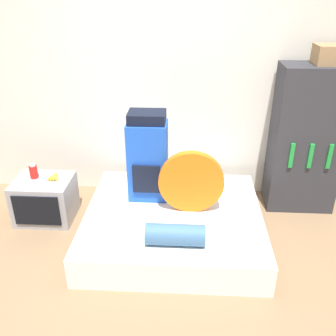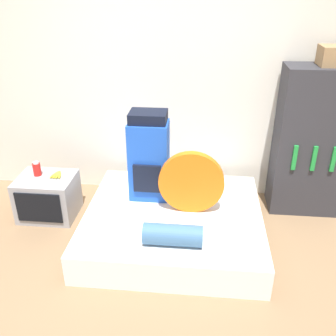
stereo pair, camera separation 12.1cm
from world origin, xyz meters
The scene contains 11 objects.
ground_plane centered at (0.00, 0.00, 0.00)m, with size 16.00×16.00×0.00m, color #846647.
wall_back centered at (0.00, 1.73, 1.30)m, with size 8.00×0.05×2.60m.
bed centered at (0.19, 0.79, 0.14)m, with size 1.64×1.51×0.28m.
backpack centered at (-0.07, 1.06, 0.71)m, with size 0.37×0.31×0.87m.
tent_bag centered at (0.35, 0.82, 0.58)m, with size 0.60×0.07×0.60m.
sleeping_roll centered at (0.23, 0.31, 0.37)m, with size 0.49×0.18×0.18m.
television centered at (-1.13, 1.03, 0.22)m, with size 0.57×0.47×0.44m.
canister centered at (-1.23, 1.08, 0.51)m, with size 0.08×0.08×0.15m.
banana_bunch centered at (-1.02, 1.09, 0.45)m, with size 0.12×0.17×0.03m.
bookshelf centered at (1.52, 1.46, 0.76)m, with size 0.69×0.41×1.52m.
cardboard_box centered at (1.62, 1.47, 1.61)m, with size 0.32×0.25×0.18m.
Camera 1 is at (0.31, -2.16, 2.23)m, focal length 40.00 mm.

